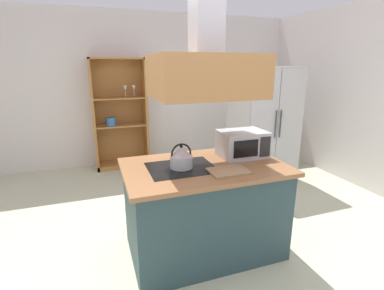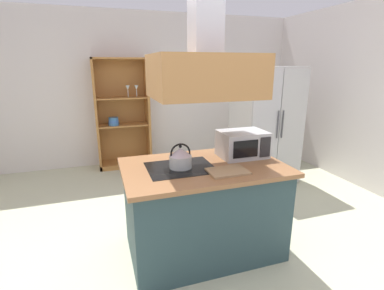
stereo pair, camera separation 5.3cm
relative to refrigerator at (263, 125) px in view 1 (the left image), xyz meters
The scene contains 9 objects.
ground_plane 2.39m from the refrigerator, 140.01° to the right, with size 7.80×7.80×0.00m, color beige.
wall_back 2.36m from the refrigerator, 137.17° to the left, with size 6.00×0.12×2.70m, color silver.
kitchen_island 2.18m from the refrigerator, 137.13° to the right, with size 1.50×0.95×0.90m.
range_hood 2.33m from the refrigerator, 137.12° to the right, with size 0.90×0.70×1.17m.
refrigerator is the anchor object (origin of this frame).
dish_cabinet 2.46m from the refrigerator, 146.61° to the left, with size 0.92×0.40×1.91m.
kettle 2.31m from the refrigerator, 140.92° to the right, with size 0.20×0.20×0.23m.
cutting_board 2.22m from the refrigerator, 130.30° to the right, with size 0.34×0.24×0.02m, color #A3815A.
microwave 1.73m from the refrigerator, 129.76° to the right, with size 0.46×0.35×0.26m.
Camera 1 is at (-0.80, -2.35, 1.80)m, focal length 26.69 mm.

